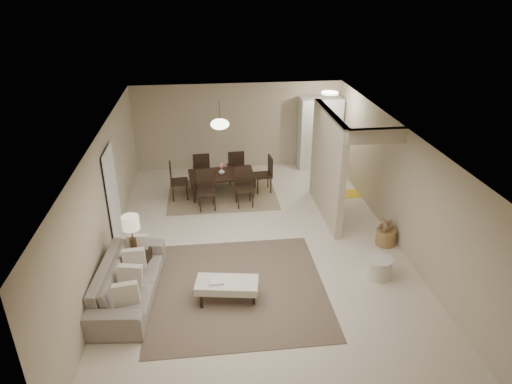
{
  "coord_description": "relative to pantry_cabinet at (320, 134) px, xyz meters",
  "views": [
    {
      "loc": [
        -0.97,
        -8.27,
        5.22
      ],
      "look_at": [
        0.05,
        0.42,
        1.05
      ],
      "focal_mm": 32.0,
      "sensor_mm": 36.0,
      "label": 1
    }
  ],
  "objects": [
    {
      "name": "dining_table",
      "position": [
        -2.95,
        -1.59,
        -0.76
      ],
      "size": [
        1.74,
        1.06,
        0.59
      ],
      "primitive_type": "imported",
      "rotation": [
        0.0,
        0.0,
        0.08
      ],
      "color": "black",
      "rests_on": "dining_rug"
    },
    {
      "name": "dining_chairs",
      "position": [
        -2.95,
        -1.59,
        -0.56
      ],
      "size": [
        2.64,
        1.99,
        0.98
      ],
      "color": "black",
      "rests_on": "dining_rug"
    },
    {
      "name": "sofa",
      "position": [
        -4.8,
        -5.61,
        -0.7
      ],
      "size": [
        2.45,
        1.14,
        0.69
      ],
      "primitive_type": "imported",
      "rotation": [
        0.0,
        0.0,
        1.48
      ],
      "color": "gray",
      "rests_on": "floor"
    },
    {
      "name": "pendant_light",
      "position": [
        -2.95,
        -1.59,
        0.87
      ],
      "size": [
        0.46,
        0.46,
        0.71
      ],
      "color": "#4D3821",
      "rests_on": "ceiling"
    },
    {
      "name": "partition",
      "position": [
        -0.55,
        -2.9,
        0.2
      ],
      "size": [
        0.15,
        2.5,
        2.5
      ],
      "primitive_type": "cube",
      "color": "tan",
      "rests_on": "floor"
    },
    {
      "name": "vase",
      "position": [
        -2.95,
        -1.59,
        -0.38
      ],
      "size": [
        0.18,
        0.18,
        0.16
      ],
      "primitive_type": "imported",
      "rotation": [
        0.0,
        0.0,
        0.26
      ],
      "color": "silver",
      "rests_on": "dining_table"
    },
    {
      "name": "table_lamp",
      "position": [
        -4.75,
        -4.96,
        0.03
      ],
      "size": [
        0.32,
        0.32,
        0.76
      ],
      "color": "#4D3821",
      "rests_on": "side_table"
    },
    {
      "name": "ottoman_bench",
      "position": [
        -3.07,
        -5.91,
        -0.74
      ],
      "size": [
        1.16,
        0.67,
        0.39
      ],
      "rotation": [
        0.0,
        0.0,
        -0.16
      ],
      "color": "beige",
      "rests_on": "living_rug"
    },
    {
      "name": "flush_light",
      "position": [
        -0.05,
        -0.95,
        1.41
      ],
      "size": [
        0.44,
        0.44,
        0.05
      ],
      "primitive_type": "cylinder",
      "color": "white",
      "rests_on": "ceiling"
    },
    {
      "name": "living_rug",
      "position": [
        -2.87,
        -5.61,
        -1.04
      ],
      "size": [
        3.2,
        3.2,
        0.01
      ],
      "primitive_type": "cube",
      "color": "brown",
      "rests_on": "floor"
    },
    {
      "name": "floor",
      "position": [
        -2.35,
        -4.15,
        -1.05
      ],
      "size": [
        9.0,
        9.0,
        0.0
      ],
      "primitive_type": "plane",
      "color": "beige",
      "rests_on": "ground"
    },
    {
      "name": "ceiling",
      "position": [
        -2.35,
        -4.15,
        1.45
      ],
      "size": [
        9.0,
        9.0,
        0.0
      ],
      "primitive_type": "plane",
      "rotation": [
        3.14,
        0.0,
        0.0
      ],
      "color": "white",
      "rests_on": "back_wall"
    },
    {
      "name": "left_wall",
      "position": [
        -5.35,
        -4.15,
        0.2
      ],
      "size": [
        0.0,
        9.0,
        9.0
      ],
      "primitive_type": "plane",
      "rotation": [
        1.57,
        0.0,
        1.57
      ],
      "color": "tan",
      "rests_on": "floor"
    },
    {
      "name": "doorway",
      "position": [
        -5.32,
        -3.55,
        -0.03
      ],
      "size": [
        0.04,
        0.9,
        2.04
      ],
      "primitive_type": "cube",
      "color": "black",
      "rests_on": "floor"
    },
    {
      "name": "wicker_basket",
      "position": [
        0.4,
        -4.44,
        -0.88
      ],
      "size": [
        0.49,
        0.49,
        0.35
      ],
      "primitive_type": "cylinder",
      "rotation": [
        0.0,
        0.0,
        0.23
      ],
      "color": "brown",
      "rests_on": "floor"
    },
    {
      "name": "yellow_mat",
      "position": [
        0.29,
        -1.94,
        -1.04
      ],
      "size": [
        0.86,
        0.54,
        0.01
      ],
      "primitive_type": "cube",
      "rotation": [
        0.0,
        0.0,
        0.04
      ],
      "color": "yellow",
      "rests_on": "floor"
    },
    {
      "name": "dining_rug",
      "position": [
        -2.95,
        -1.59,
        -1.04
      ],
      "size": [
        2.8,
        2.1,
        0.01
      ],
      "primitive_type": "cube",
      "color": "#8D7457",
      "rests_on": "floor"
    },
    {
      "name": "pantry_cabinet",
      "position": [
        0.0,
        0.0,
        0.0
      ],
      "size": [
        1.2,
        0.55,
        2.1
      ],
      "primitive_type": "cube",
      "color": "silver",
      "rests_on": "floor"
    },
    {
      "name": "side_table",
      "position": [
        -4.75,
        -4.96,
        -0.79
      ],
      "size": [
        0.61,
        0.61,
        0.52
      ],
      "primitive_type": "cube",
      "rotation": [
        0.0,
        0.0,
        -0.37
      ],
      "color": "black",
      "rests_on": "floor"
    },
    {
      "name": "back_wall",
      "position": [
        -2.35,
        0.35,
        0.2
      ],
      "size": [
        6.0,
        0.0,
        6.0
      ],
      "primitive_type": "plane",
      "rotation": [
        1.57,
        0.0,
        0.0
      ],
      "color": "tan",
      "rests_on": "floor"
    },
    {
      "name": "round_pouf",
      "position": [
        -0.17,
        -5.54,
        -0.85
      ],
      "size": [
        0.5,
        0.5,
        0.39
      ],
      "primitive_type": "cylinder",
      "color": "beige",
      "rests_on": "floor"
    },
    {
      "name": "right_wall",
      "position": [
        0.65,
        -4.15,
        0.2
      ],
      "size": [
        0.0,
        9.0,
        9.0
      ],
      "primitive_type": "plane",
      "rotation": [
        1.57,
        0.0,
        -1.57
      ],
      "color": "tan",
      "rests_on": "floor"
    }
  ]
}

